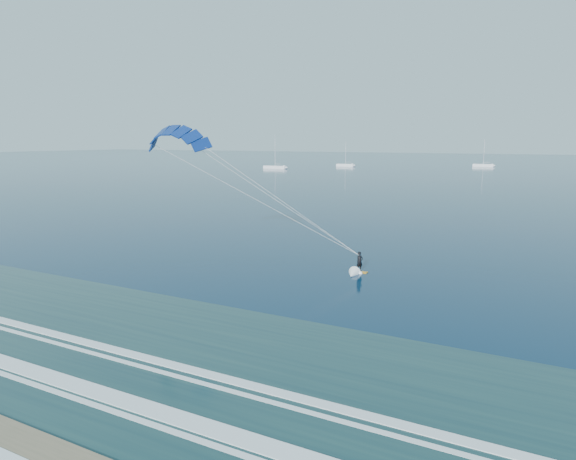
% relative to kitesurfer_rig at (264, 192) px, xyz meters
% --- Properties ---
extents(kitesurfer_rig, '(20.81, 8.89, 14.21)m').
position_rel_kitesurfer_rig_xyz_m(kitesurfer_rig, '(0.00, 0.00, 0.00)').
color(kitesurfer_rig, orange).
rests_on(kitesurfer_rig, ground).
extents(sailboat_0, '(10.07, 2.40, 13.50)m').
position_rel_kitesurfer_rig_xyz_m(sailboat_0, '(-81.04, 145.50, -6.54)').
color(sailboat_0, white).
rests_on(sailboat_0, ground).
extents(sailboat_1, '(7.93, 2.40, 10.99)m').
position_rel_kitesurfer_rig_xyz_m(sailboat_1, '(-61.75, 174.93, -6.56)').
color(sailboat_1, white).
rests_on(sailboat_1, ground).
extents(sailboat_2, '(8.69, 2.40, 11.72)m').
position_rel_kitesurfer_rig_xyz_m(sailboat_2, '(-7.44, 202.03, -6.56)').
color(sailboat_2, white).
rests_on(sailboat_2, ground).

